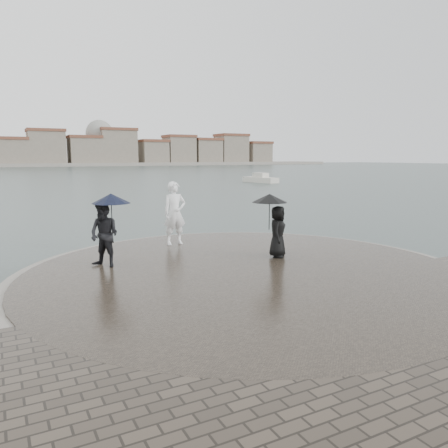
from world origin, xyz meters
TOP-DOWN VIEW (x-y plane):
  - ground at (0.00, 0.00)m, footprint 400.00×400.00m
  - kerb_ring at (0.00, 3.50)m, footprint 12.50×12.50m
  - quay_tip at (0.00, 3.50)m, footprint 11.90×11.90m
  - statue at (-0.41, 7.73)m, footprint 0.82×0.55m
  - visitor_left at (-3.25, 5.69)m, footprint 1.34×1.20m
  - visitor_right at (1.56, 4.43)m, footprint 1.24×1.11m
  - boats at (5.95, 38.14)m, footprint 43.25×15.18m

SIDE VIEW (x-z plane):
  - ground at x=0.00m, z-range 0.00..0.00m
  - kerb_ring at x=0.00m, z-range 0.00..0.32m
  - quay_tip at x=0.00m, z-range 0.00..0.36m
  - boats at x=5.95m, z-range -0.37..1.13m
  - statue at x=-0.41m, z-range 0.36..2.57m
  - visitor_left at x=-3.25m, z-range 0.48..2.52m
  - visitor_right at x=1.56m, z-range 0.53..2.48m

